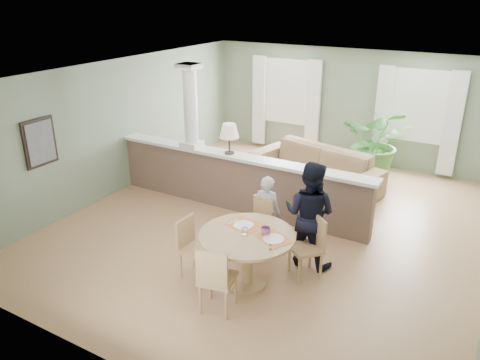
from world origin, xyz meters
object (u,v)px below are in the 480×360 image
Objects in this scene: houseplant at (378,142)px; chair_side at (192,245)px; sofa at (314,168)px; chair_near at (215,277)px; chair_far_boy at (258,224)px; dining_table at (248,245)px; child_person at (267,213)px; chair_far_man at (311,244)px; man_person at (309,214)px.

houseplant is 5.42m from chair_side.
chair_near reaches higher than sofa.
dining_table is at bearing -55.58° from chair_far_boy.
houseplant is at bearing 95.53° from chair_far_boy.
houseplant is 4.30m from chair_far_boy.
child_person is (0.29, -2.82, 0.22)m from sofa.
chair_far_boy is (-0.29, 0.86, -0.14)m from dining_table.
dining_table reaches higher than chair_side.
dining_table is 0.92m from chair_far_boy.
sofa is at bearing -87.57° from child_person.
chair_far_man reaches higher than sofa.
sofa is 4.06m from chair_side.
dining_table reaches higher than chair_far_boy.
chair_far_man is (0.20, -4.41, -0.31)m from houseplant.
dining_table is 0.87m from chair_side.
sofa is at bearing -69.19° from man_person.
houseplant reaches higher than chair_far_man.
chair_side is at bearing 60.26° from child_person.
dining_table is 1.07× the size of child_person.
man_person is at bearing 61.73° from dining_table.
man_person reaches higher than houseplant.
chair_far_man reaches higher than chair_side.
houseplant is at bearing -106.61° from chair_near.
houseplant reaches higher than dining_table.
chair_far_boy is 0.94× the size of chair_near.
dining_table is at bearing -75.52° from chair_side.
houseplant reaches higher than child_person.
houseplant is at bearing -103.49° from child_person.
child_person is 0.78m from man_person.
chair_near is 0.58× the size of man_person.
man_person is at bearing 169.67° from child_person.
man_person reaches higher than child_person.
chair_near is at bearing 92.28° from child_person.
sofa is 3.12m from man_person.
man_person reaches higher than chair_far_man.
child_person is at bearing -70.43° from sofa.
sofa is 4.66m from chair_near.
chair_near reaches higher than dining_table.
man_person is at bearing -56.57° from sofa.
dining_table is at bearing -92.95° from chair_far_man.
sofa is 1.74× the size of houseplant.
child_person is at bearing -23.34° from chair_side.
chair_far_boy reaches higher than sofa.
sofa is 3.91m from dining_table.
dining_table is at bearing -68.62° from sofa.
sofa is at bearing 97.72° from dining_table.
child_person is at bearing 102.45° from dining_table.
chair_near is (0.24, -1.63, 0.03)m from chair_far_boy.
chair_far_boy is 0.55× the size of man_person.
man_person is (-0.16, 0.29, 0.32)m from chair_far_man.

